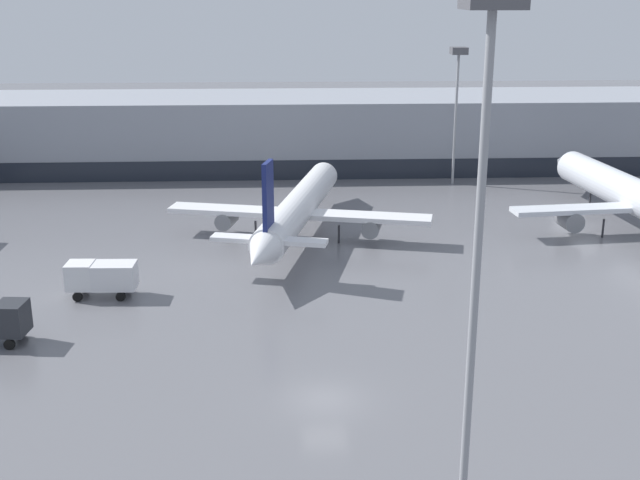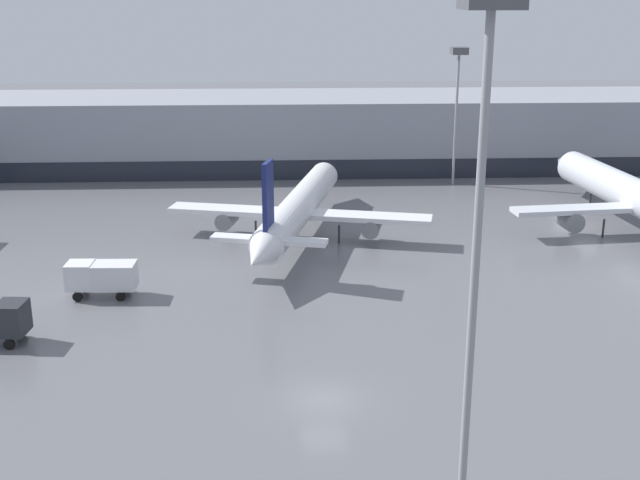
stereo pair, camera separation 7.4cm
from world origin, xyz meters
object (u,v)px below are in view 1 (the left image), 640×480
object	(u,v)px
parked_jet_3	(298,208)
service_truck_2	(102,276)
apron_light_mast_1	(484,148)
apron_light_mast_3	(458,75)

from	to	relation	value
parked_jet_3	service_truck_2	distance (m)	20.17
parked_jet_3	apron_light_mast_1	world-z (taller)	apron_light_mast_1
apron_light_mast_1	apron_light_mast_3	bearing A→B (deg)	78.48
apron_light_mast_1	apron_light_mast_3	xyz separation A→B (m)	(13.40, 65.76, -4.39)
parked_jet_3	service_truck_2	xyz separation A→B (m)	(-14.81, -13.64, -1.29)
service_truck_2	apron_light_mast_3	size ratio (longest dim) A/B	0.33
parked_jet_3	apron_light_mast_3	size ratio (longest dim) A/B	2.06
apron_light_mast_1	parked_jet_3	bearing A→B (deg)	96.58
apron_light_mast_3	apron_light_mast_1	bearing A→B (deg)	-101.52
apron_light_mast_3	service_truck_2	bearing A→B (deg)	-133.98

